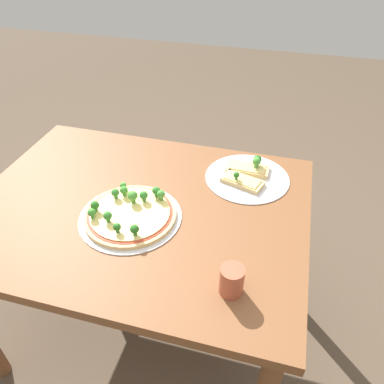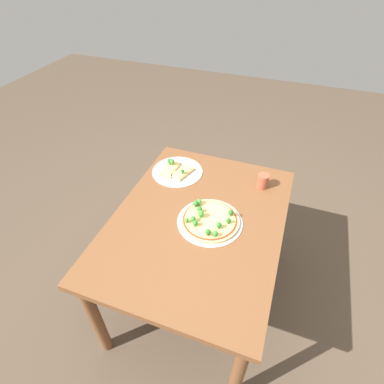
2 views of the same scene
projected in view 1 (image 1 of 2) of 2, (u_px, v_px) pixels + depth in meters
name	position (u px, v px, depth m)	size (l,w,h in m)	color
ground_plane	(152.00, 321.00, 1.72)	(8.00, 8.00, 0.00)	brown
dining_table	(140.00, 225.00, 1.34)	(1.14, 0.87, 0.70)	brown
pizza_tray_whole	(129.00, 213.00, 1.22)	(0.34, 0.34, 0.07)	silver
pizza_tray_slice	(247.00, 175.00, 1.40)	(0.31, 0.31, 0.07)	silver
drinking_cup	(232.00, 280.00, 0.97)	(0.06, 0.06, 0.09)	#AD5138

